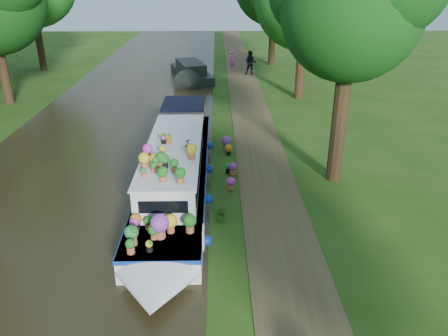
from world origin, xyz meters
TOP-DOWN VIEW (x-y plane):
  - ground at (0.00, 0.00)m, footprint 100.00×100.00m
  - canal_water at (-6.00, 0.00)m, footprint 10.00×100.00m
  - towpath at (1.20, 0.00)m, footprint 2.20×100.00m
  - plant_boat at (-2.25, 1.85)m, footprint 2.29×13.52m
  - second_boat at (-2.67, 20.27)m, footprint 3.63×7.39m
  - pedestrian_pink at (0.55, 23.58)m, footprint 0.64×0.52m
  - pedestrian_dark at (1.90, 21.90)m, footprint 0.99×0.82m
  - verge_plant at (-0.60, -0.03)m, footprint 0.45×0.39m

SIDE VIEW (x-z plane):
  - ground at x=0.00m, z-range 0.00..0.00m
  - canal_water at x=-6.00m, z-range 0.00..0.02m
  - towpath at x=1.20m, z-range 0.00..0.03m
  - verge_plant at x=-0.60m, z-range 0.00..0.48m
  - second_boat at x=-2.67m, z-range -0.13..1.23m
  - pedestrian_pink at x=0.55m, z-range 0.03..1.54m
  - plant_boat at x=-2.25m, z-range -0.28..1.99m
  - pedestrian_dark at x=1.90m, z-range 0.03..1.87m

